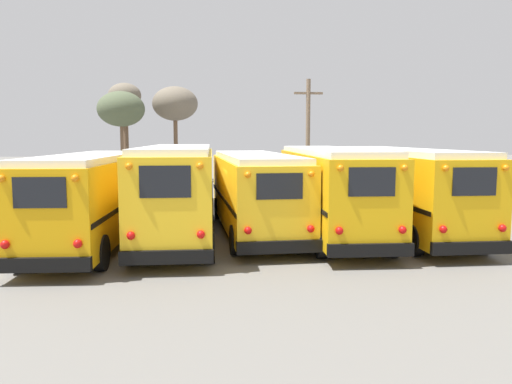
{
  "coord_description": "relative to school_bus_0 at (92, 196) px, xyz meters",
  "views": [
    {
      "loc": [
        -1.82,
        -17.86,
        3.63
      ],
      "look_at": [
        0.0,
        0.24,
        1.63
      ],
      "focal_mm": 35.0,
      "sensor_mm": 36.0,
      "label": 1
    }
  ],
  "objects": [
    {
      "name": "bare_tree_0",
      "position": [
        -2.64,
        24.43,
        5.01
      ],
      "size": [
        2.6,
        2.6,
        7.96
      ],
      "color": "brown",
      "rests_on": "ground"
    },
    {
      "name": "school_bus_4",
      "position": [
        11.23,
        1.47,
        0.06
      ],
      "size": [
        2.51,
        10.78,
        3.2
      ],
      "color": "#EAAA0F",
      "rests_on": "ground"
    },
    {
      "name": "fence_line",
      "position": [
        5.61,
        8.83,
        -0.69
      ],
      "size": [
        19.29,
        0.06,
        1.42
      ],
      "color": "#939399",
      "rests_on": "ground"
    },
    {
      "name": "ground_plane",
      "position": [
        5.61,
        0.85,
        -1.67
      ],
      "size": [
        160.0,
        160.0,
        0.0
      ],
      "primitive_type": "plane",
      "color": "#66635E"
    },
    {
      "name": "bare_tree_2",
      "position": [
        -2.51,
        21.66,
        4.05
      ],
      "size": [
        3.53,
        3.53,
        7.07
      ],
      "color": "brown",
      "rests_on": "ground"
    },
    {
      "name": "school_bus_3",
      "position": [
        8.42,
        1.34,
        0.09
      ],
      "size": [
        2.72,
        10.75,
        3.22
      ],
      "color": "#EAAA0F",
      "rests_on": "ground"
    },
    {
      "name": "utility_pole",
      "position": [
        10.17,
        13.89,
        2.11
      ],
      "size": [
        1.8,
        0.27,
        7.21
      ],
      "color": "#75604C",
      "rests_on": "ground"
    },
    {
      "name": "school_bus_0",
      "position": [
        0.0,
        0.0,
        0.0
      ],
      "size": [
        2.78,
        9.45,
        3.07
      ],
      "color": "#E5A00C",
      "rests_on": "ground"
    },
    {
      "name": "school_bus_1",
      "position": [
        2.81,
        0.9,
        0.13
      ],
      "size": [
        2.61,
        10.18,
        3.31
      ],
      "color": "yellow",
      "rests_on": "ground"
    },
    {
      "name": "bare_tree_1",
      "position": [
        1.34,
        24.57,
        4.63
      ],
      "size": [
        3.69,
        3.69,
        7.74
      ],
      "color": "brown",
      "rests_on": "ground"
    },
    {
      "name": "school_bus_2",
      "position": [
        5.61,
        1.66,
        -0.03
      ],
      "size": [
        2.98,
        9.86,
        3.01
      ],
      "color": "yellow",
      "rests_on": "ground"
    }
  ]
}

